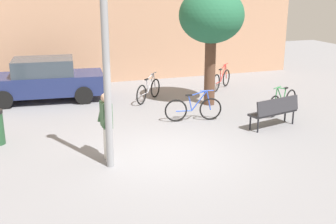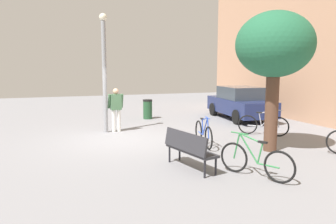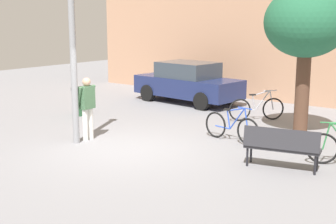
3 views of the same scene
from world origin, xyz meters
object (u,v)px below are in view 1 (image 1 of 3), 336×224
Objects in this scene: park_bench at (275,110)px; plaza_tree at (211,17)px; parked_car_navy at (44,80)px; bicycle_blue at (194,109)px; bicycle_silver at (149,90)px; bicycle_red at (221,80)px; bicycle_green at (282,102)px; person_by_lamppost at (106,122)px; lamppost at (106,64)px.

park_bench is 3.95m from plaza_tree.
plaza_tree is at bearing 104.74° from park_bench.
bicycle_blue is at bearing -43.32° from parked_car_navy.
bicycle_red is at bearing 13.83° from bicycle_silver.
parked_car_navy is (-3.57, 1.26, 0.39)m from bicycle_silver.
bicycle_green is (1.82, -1.80, -2.65)m from plaza_tree.
bicycle_blue is 3.07m from bicycle_green.
bicycle_red reaches higher than park_bench.
person_by_lamppost is 1.03× the size of bicycle_green.
bicycle_green is at bearing 48.39° from park_bench.
park_bench is (5.15, 0.80, -0.42)m from person_by_lamppost.
person_by_lamppost is at bearing -145.04° from bicycle_blue.
lamppost reaches higher than plaza_tree.
person_by_lamppost is 1.24× the size of bicycle_silver.
bicycle_red and bicycle_silver have the same top height.
lamppost is at bearing -140.53° from bicycle_blue.
bicycle_red is at bearing 44.75° from person_by_lamppost.
bicycle_green is 0.37× the size of parked_car_navy.
lamppost is 5.62m from park_bench.
lamppost is 2.64× the size of person_by_lamppost.
person_by_lamppost is 6.13m from plaza_tree.
plaza_tree is at bearing -23.75° from parked_car_navy.
parked_car_navy reaches higher than bicycle_red.
lamppost is at bearing -80.56° from parked_car_navy.
plaza_tree is 6.39m from parked_car_navy.
person_by_lamppost reaches higher than park_bench.
plaza_tree reaches higher than bicycle_blue.
plaza_tree is (4.38, 4.17, 0.60)m from lamppost.
lamppost is at bearing -115.00° from bicycle_silver.
bicycle_red is (1.42, 1.96, -2.65)m from plaza_tree.
lamppost is 1.09× the size of plaza_tree.
bicycle_red is at bearing 96.14° from bicycle_green.
lamppost is 6.95m from bicycle_green.
plaza_tree reaches higher than bicycle_green.
bicycle_blue is 1.11× the size of bicycle_green.
plaza_tree is at bearing 135.45° from bicycle_green.
person_by_lamppost reaches higher than bicycle_green.
lamppost is 2.46× the size of bicycle_blue.
person_by_lamppost is 6.28m from parked_car_navy.
bicycle_silver is at bearing 63.38° from person_by_lamppost.
parked_car_navy reaches higher than bicycle_silver.
plaza_tree is 3.45m from bicycle_silver.
bicycle_red and bicycle_green have the same top height.
bicycle_silver is (-0.66, 2.73, 0.00)m from bicycle_blue.
bicycle_red is at bearing 54.09° from plaza_tree.
lamppost is 4.56m from bicycle_blue.
person_by_lamppost is 0.41× the size of plaza_tree.
bicycle_green is (6.20, 2.38, -2.05)m from lamppost.
person_by_lamppost is 5.23m from park_bench.
park_bench is at bearing -75.26° from plaza_tree.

